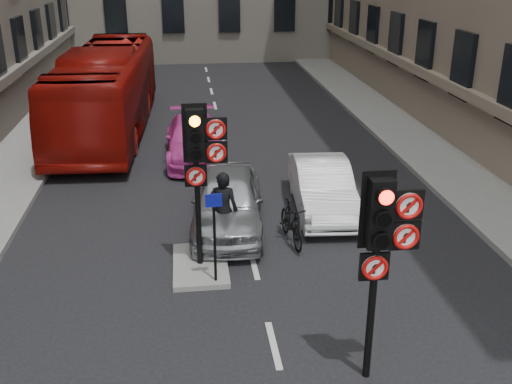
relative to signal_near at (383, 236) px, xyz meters
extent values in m
cube|color=gray|center=(-8.69, 11.01, -2.50)|extent=(3.00, 50.00, 0.16)
cube|color=gray|center=(5.71, 11.01, -2.50)|extent=(3.00, 50.00, 0.16)
cube|color=gray|center=(-2.69, 4.01, -2.52)|extent=(1.20, 2.00, 0.12)
cylinder|color=black|center=(-0.09, 0.01, -1.38)|extent=(0.12, 0.12, 2.40)
cube|color=black|center=(-0.09, 0.01, 0.37)|extent=(0.36, 0.28, 1.10)
cube|color=black|center=(-0.09, 0.14, 0.37)|extent=(0.52, 0.03, 1.25)
cylinder|color=#FF1407|center=(-0.09, -0.24, 0.72)|extent=(0.22, 0.01, 0.22)
cylinder|color=black|center=(-0.09, -0.24, 0.37)|extent=(0.22, 0.01, 0.22)
cylinder|color=black|center=(-0.09, -0.24, 0.02)|extent=(0.22, 0.01, 0.22)
cube|color=black|center=(0.33, -0.01, 0.49)|extent=(0.47, 0.05, 0.47)
cylinder|color=white|center=(0.33, -0.05, 0.49)|extent=(0.41, 0.02, 0.41)
torus|color=#BF0C0A|center=(0.33, -0.07, 0.49)|extent=(0.41, 0.06, 0.41)
cube|color=#BF0C0A|center=(0.33, -0.07, 0.49)|extent=(0.25, 0.01, 0.25)
cube|color=black|center=(0.33, -0.01, -0.01)|extent=(0.47, 0.05, 0.47)
cylinder|color=white|center=(0.33, -0.05, -0.01)|extent=(0.41, 0.02, 0.41)
torus|color=#BF0C0A|center=(0.33, -0.07, -0.01)|extent=(0.41, 0.06, 0.41)
cube|color=#BF0C0A|center=(0.33, -0.07, -0.01)|extent=(0.25, 0.01, 0.25)
cube|color=black|center=(-0.11, -0.01, -0.51)|extent=(0.47, 0.05, 0.47)
cylinder|color=white|center=(-0.11, -0.05, -0.51)|extent=(0.41, 0.02, 0.41)
torus|color=#BF0C0A|center=(-0.11, -0.07, -0.51)|extent=(0.41, 0.06, 0.41)
cube|color=#BF0C0A|center=(-0.11, -0.07, -0.51)|extent=(0.25, 0.01, 0.25)
cylinder|color=black|center=(-2.69, 4.01, -1.26)|extent=(0.12, 0.12, 2.40)
cube|color=black|center=(-2.69, 4.01, 0.49)|extent=(0.36, 0.28, 1.10)
cube|color=black|center=(-2.69, 4.14, 0.49)|extent=(0.52, 0.03, 1.25)
cylinder|color=orange|center=(-2.69, 3.76, 0.84)|extent=(0.22, 0.02, 0.22)
cylinder|color=black|center=(-2.69, 3.76, 0.49)|extent=(0.22, 0.02, 0.22)
cylinder|color=black|center=(-2.69, 3.76, 0.14)|extent=(0.22, 0.02, 0.22)
cube|color=black|center=(-2.27, 3.99, 0.61)|extent=(0.47, 0.05, 0.47)
cylinder|color=white|center=(-2.27, 3.95, 0.61)|extent=(0.41, 0.02, 0.41)
torus|color=#BF0C0A|center=(-2.27, 3.93, 0.61)|extent=(0.41, 0.06, 0.41)
cube|color=#BF0C0A|center=(-2.27, 3.93, 0.61)|extent=(0.25, 0.02, 0.25)
cube|color=black|center=(-2.27, 3.99, 0.11)|extent=(0.47, 0.05, 0.47)
cylinder|color=white|center=(-2.27, 3.95, 0.11)|extent=(0.41, 0.02, 0.41)
torus|color=#BF0C0A|center=(-2.27, 3.93, 0.11)|extent=(0.41, 0.06, 0.41)
cube|color=#BF0C0A|center=(-2.27, 3.93, 0.11)|extent=(0.25, 0.02, 0.25)
cube|color=black|center=(-2.71, 3.99, -0.39)|extent=(0.47, 0.05, 0.47)
cylinder|color=white|center=(-2.71, 3.95, -0.39)|extent=(0.41, 0.02, 0.41)
torus|color=#BF0C0A|center=(-2.71, 3.93, -0.39)|extent=(0.41, 0.06, 0.41)
cube|color=#BF0C0A|center=(-2.71, 3.93, -0.39)|extent=(0.25, 0.02, 0.25)
imported|color=#94979B|center=(-1.90, 6.01, -1.85)|extent=(2.17, 4.48, 1.47)
imported|color=white|center=(0.70, 6.80, -1.90)|extent=(1.72, 4.22, 1.36)
imported|color=#D73FA0|center=(-2.59, 11.62, -1.91)|extent=(1.89, 4.61, 1.34)
imported|color=maroon|center=(-5.78, 15.31, -0.97)|extent=(3.18, 11.70, 3.23)
imported|color=black|center=(-0.46, 5.01, -2.07)|extent=(0.67, 1.75, 1.02)
imported|color=black|center=(-2.08, 5.01, -1.65)|extent=(0.77, 0.60, 1.87)
cylinder|color=black|center=(-2.39, 3.21, -1.49)|extent=(0.06, 0.06, 1.94)
cube|color=#0C1287|center=(-2.39, 3.16, -0.62)|extent=(0.34, 0.06, 0.27)
camera|label=1|loc=(-2.88, -7.79, 3.97)|focal=42.00mm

